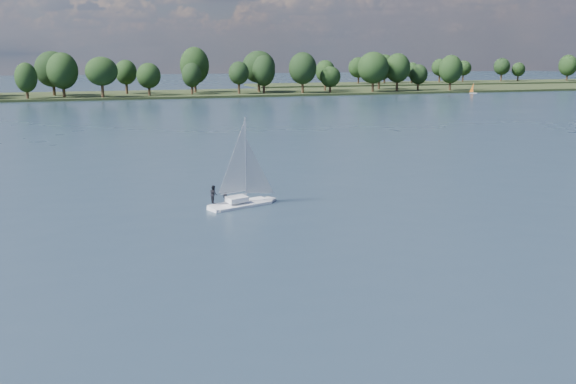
# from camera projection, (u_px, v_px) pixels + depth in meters

# --- Properties ---
(ground) EXTENTS (700.00, 700.00, 0.00)m
(ground) POSITION_uv_depth(u_px,v_px,m) (207.00, 133.00, 116.29)
(ground) COLOR #233342
(ground) RESTS_ON ground
(far_shore) EXTENTS (660.00, 40.00, 1.50)m
(far_shore) POSITION_uv_depth(u_px,v_px,m) (146.00, 96.00, 220.57)
(far_shore) COLOR black
(far_shore) RESTS_ON ground
(far_shore_back) EXTENTS (220.00, 30.00, 1.40)m
(far_shore_back) POSITION_uv_depth(u_px,v_px,m) (470.00, 83.00, 312.85)
(far_shore_back) COLOR black
(far_shore_back) RESTS_ON ground
(sailboat) EXTENTS (6.88, 4.06, 8.75)m
(sailboat) POSITION_uv_depth(u_px,v_px,m) (240.00, 181.00, 59.82)
(sailboat) COLOR silver
(sailboat) RESTS_ON ground
(dinghy_orange) EXTENTS (2.73, 1.84, 4.06)m
(dinghy_orange) POSITION_uv_depth(u_px,v_px,m) (473.00, 91.00, 232.98)
(dinghy_orange) COLOR silver
(dinghy_orange) RESTS_ON ground
(treeline) EXTENTS (562.40, 73.61, 18.18)m
(treeline) POSITION_uv_depth(u_px,v_px,m) (131.00, 72.00, 213.72)
(treeline) COLOR black
(treeline) RESTS_ON ground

